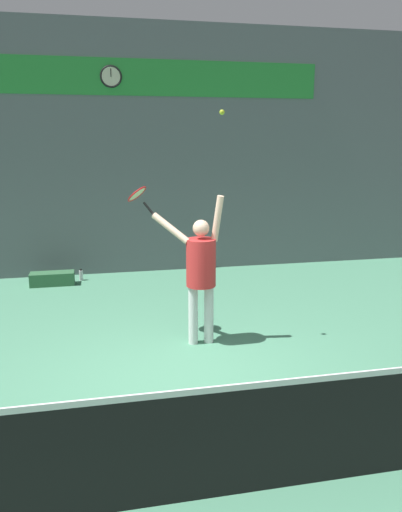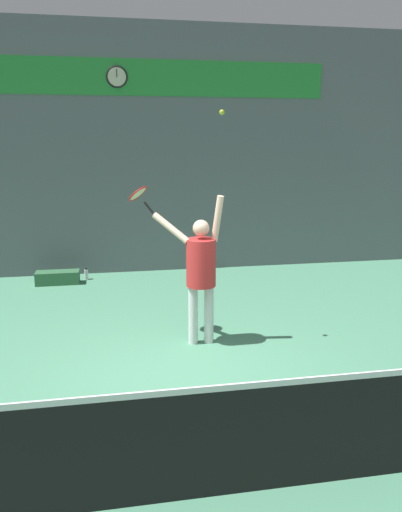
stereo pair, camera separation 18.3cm
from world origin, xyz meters
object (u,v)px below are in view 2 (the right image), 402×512
at_px(tennis_player, 201,267).
at_px(equipment_bag, 58,278).
at_px(tennis_racket, 139,195).
at_px(tennis_ball, 222,112).
at_px(scoreboard_clock, 117,77).
at_px(water_bottle, 86,274).

height_order(tennis_player, equipment_bag, tennis_player).
relative_size(tennis_racket, tennis_ball, 6.38).
bearing_deg(scoreboard_clock, tennis_player, -76.76).
xyz_separation_m(tennis_player, tennis_racket, (-0.77, 0.44, 0.93)).
distance_m(tennis_player, water_bottle, 4.05).
bearing_deg(water_bottle, tennis_player, -64.53).
relative_size(scoreboard_clock, tennis_player, 0.21).
xyz_separation_m(scoreboard_clock, tennis_player, (0.93, -3.97, -2.85)).
bearing_deg(tennis_player, water_bottle, 115.47).
relative_size(tennis_ball, water_bottle, 0.27).
xyz_separation_m(scoreboard_clock, tennis_ball, (1.19, -4.07, -0.86)).
bearing_deg(equipment_bag, tennis_racket, -63.24).
bearing_deg(water_bottle, scoreboard_clock, 29.15).
xyz_separation_m(tennis_player, water_bottle, (-1.69, 3.55, -0.97)).
relative_size(tennis_player, water_bottle, 8.51).
height_order(tennis_player, water_bottle, tennis_player).
relative_size(tennis_player, tennis_ball, 31.43).
bearing_deg(equipment_bag, water_bottle, 22.17).
bearing_deg(water_bottle, equipment_bag, -157.83).
bearing_deg(tennis_ball, scoreboard_clock, 106.25).
distance_m(tennis_racket, equipment_bag, 3.74).
distance_m(water_bottle, equipment_bag, 0.58).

